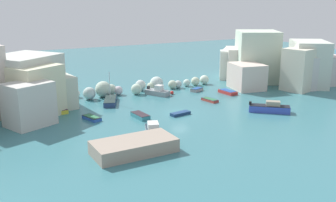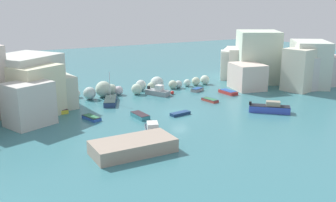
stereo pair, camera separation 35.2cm
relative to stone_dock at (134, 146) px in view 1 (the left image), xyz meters
name	(u,v)px [view 1 (the left image)]	position (x,y,z in m)	size (l,w,h in m)	color
cove_water	(180,114)	(11.48, 10.60, -0.74)	(160.00, 160.00, 0.00)	teal
cliff_headland_right	(272,64)	(37.49, 20.68, 3.00)	(22.18, 23.04, 10.03)	beige
rock_breakwater	(115,89)	(6.83, 25.38, 0.34)	(33.08, 4.32, 2.71)	silver
stone_dock	(134,146)	(0.00, 0.00, 0.00)	(8.97, 4.41, 1.49)	#A18F7E
channel_buoy	(172,93)	(15.81, 21.35, -0.43)	(0.62, 0.62, 0.62)	red
moored_boat_0	(158,92)	(13.41, 22.14, -0.16)	(3.66, 4.48, 1.77)	gray
moored_boat_1	(58,109)	(-4.08, 19.97, -0.43)	(2.19, 4.61, 0.63)	yellow
moored_boat_2	(180,113)	(11.25, 10.01, -0.53)	(3.15, 1.54, 0.42)	navy
moored_boat_3	(154,132)	(4.17, 3.92, -0.24)	(3.62, 6.31, 1.50)	gray
moored_boat_4	(228,92)	(24.80, 17.39, -0.45)	(1.97, 3.62, 0.62)	red
moored_boat_5	(270,108)	(23.67, 5.27, -0.11)	(5.61, 4.99, 1.70)	#3A4FBE
moored_boat_6	(197,90)	(20.88, 21.39, -0.44)	(2.65, 2.10, 0.58)	gray
moored_boat_7	(92,118)	(-0.77, 13.66, -0.49)	(2.14, 3.27, 0.49)	#2A54B0
moored_boat_8	(210,100)	(19.16, 14.46, -0.52)	(1.76, 3.10, 0.43)	#C23F34
moored_boat_9	(110,101)	(4.31, 20.65, -0.33)	(3.75, 5.85, 5.06)	navy
moored_boat_10	(140,116)	(5.55, 11.33, -0.43)	(1.75, 3.44, 0.63)	teal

